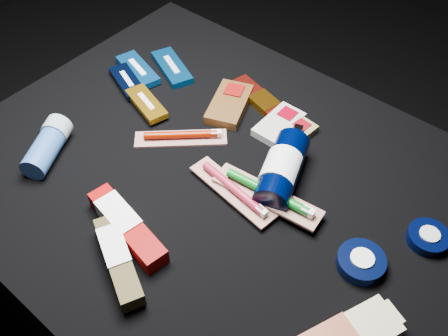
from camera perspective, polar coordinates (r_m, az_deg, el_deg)
The scene contains 19 objects.
ground at distance 1.27m, azimuth -0.83°, elevation -12.48°, with size 3.00×3.00×0.00m, color black.
cloth_table at distance 1.10m, azimuth -0.94°, elevation -7.48°, with size 0.98×0.78×0.40m, color black.
luna_bar_0 at distance 1.18m, azimuth -5.98°, elevation 11.37°, with size 0.14×0.10×0.02m.
luna_bar_1 at distance 1.17m, azimuth -9.82°, elevation 10.99°, with size 0.14×0.08×0.02m.
luna_bar_2 at distance 1.14m, azimuth -11.00°, elevation 9.71°, with size 0.12×0.08×0.02m.
luna_bar_3 at distance 1.08m, azimuth -8.85°, elevation 7.29°, with size 0.12×0.07×0.02m.
clif_bar_0 at distance 1.07m, azimuth 0.70°, elevation 7.51°, with size 0.11×0.15×0.02m.
clif_bar_1 at distance 1.03m, azimuth 6.45°, elevation 5.12°, with size 0.06×0.11×0.02m.
clif_bar_2 at distance 1.02m, azimuth 8.04°, elevation 3.97°, with size 0.06×0.10×0.02m.
power_bar at distance 1.09m, azimuth 4.07°, elevation 7.91°, with size 0.15×0.08×0.02m.
lotion_bottle at distance 0.91m, azimuth 6.65°, elevation -0.18°, with size 0.12×0.21×0.07m.
cream_tin_upper at distance 0.91m, azimuth 22.29°, elevation -7.35°, with size 0.07×0.07×0.02m.
cream_tin_lower at distance 0.85m, azimuth 15.39°, elevation -10.30°, with size 0.08×0.08×0.02m.
deodorant_stick at distance 1.02m, azimuth -19.53°, elevation 2.42°, with size 0.11×0.14×0.05m.
toothbrush_pack_0 at distance 1.00m, azimuth -4.82°, elevation 3.57°, with size 0.16×0.16×0.02m.
toothbrush_pack_1 at distance 0.90m, azimuth 1.10°, elevation -2.57°, with size 0.19×0.07×0.02m.
toothbrush_pack_2 at distance 0.89m, azimuth 5.13°, elevation -3.06°, with size 0.21×0.07×0.02m.
toothpaste_carton_red at distance 0.87m, azimuth -11.31°, elevation -6.26°, with size 0.19×0.07×0.04m.
toothpaste_carton_green at distance 0.83m, azimuth -12.09°, elevation -9.88°, with size 0.17×0.11×0.03m.
Camera 1 is at (0.41, -0.46, 1.12)m, focal length 40.00 mm.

